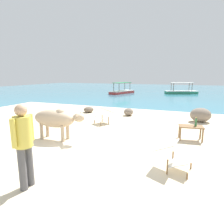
{
  "coord_description": "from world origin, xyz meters",
  "views": [
    {
      "loc": [
        2.62,
        -4.75,
        2.17
      ],
      "look_at": [
        -0.43,
        3.0,
        0.55
      ],
      "focal_mm": 30.68,
      "sensor_mm": 36.0,
      "label": 1
    }
  ],
  "objects": [
    {
      "name": "deck_chair_far",
      "position": [
        2.42,
        -0.49,
        0.42
      ],
      "size": [
        0.84,
        0.64,
        0.68
      ],
      "rotation": [
        0.0,
        0.0,
        6.14
      ],
      "color": "brown",
      "rests_on": "sand_beach"
    },
    {
      "name": "sand_beach",
      "position": [
        0.0,
        0.0,
        0.02
      ],
      "size": [
        18.0,
        14.0,
        0.04
      ],
      "primitive_type": "cube",
      "color": "beige",
      "rests_on": "ground"
    },
    {
      "name": "boat_red",
      "position": [
        -4.54,
        16.66,
        0.29
      ],
      "size": [
        2.23,
        3.85,
        1.29
      ],
      "rotation": [
        0.0,
        0.0,
        4.4
      ],
      "color": "#C63833",
      "rests_on": "water_surface"
    },
    {
      "name": "low_bench_table",
      "position": [
        2.81,
        1.89,
        0.43
      ],
      "size": [
        0.81,
        0.53,
        0.47
      ],
      "rotation": [
        0.0,
        0.0,
        0.13
      ],
      "color": "brown",
      "rests_on": "sand_beach"
    },
    {
      "name": "deck_chair_near",
      "position": [
        -0.74,
        2.85,
        0.42
      ],
      "size": [
        0.86,
        0.93,
        0.68
      ],
      "rotation": [
        0.0,
        0.0,
        4.15
      ],
      "color": "brown",
      "rests_on": "sand_beach"
    },
    {
      "name": "shore_rock_small",
      "position": [
        -0.22,
        4.86,
        0.23
      ],
      "size": [
        0.67,
        0.68,
        0.39
      ],
      "primitive_type": "ellipsoid",
      "rotation": [
        0.0,
        0.0,
        1.08
      ],
      "color": "gray",
      "rests_on": "sand_beach"
    },
    {
      "name": "cow",
      "position": [
        -1.39,
        0.3,
        0.74
      ],
      "size": [
        1.87,
        0.62,
        1.06
      ],
      "rotation": [
        0.0,
        0.0,
        0.05
      ],
      "color": "tan",
      "rests_on": "sand_beach"
    },
    {
      "name": "shore_rock_large",
      "position": [
        -2.62,
        4.87,
        0.2
      ],
      "size": [
        0.62,
        0.68,
        0.32
      ],
      "primitive_type": "ellipsoid",
      "rotation": [
        0.0,
        0.0,
        1.45
      ],
      "color": "#6B5B4C",
      "rests_on": "sand_beach"
    },
    {
      "name": "bottle",
      "position": [
        2.95,
        1.93,
        0.63
      ],
      "size": [
        0.07,
        0.07,
        0.3
      ],
      "color": "#2D6B38",
      "rests_on": "low_bench_table"
    },
    {
      "name": "boat_green",
      "position": [
        1.95,
        18.99,
        0.29
      ],
      "size": [
        3.82,
        2.58,
        1.29
      ],
      "rotation": [
        0.0,
        0.0,
        0.43
      ],
      "color": "#338E66",
      "rests_on": "water_surface"
    },
    {
      "name": "person_standing",
      "position": [
        -0.13,
        -2.22,
        0.99
      ],
      "size": [
        0.32,
        0.51,
        1.62
      ],
      "rotation": [
        0.0,
        0.0,
        0.03
      ],
      "color": "#4C4C51",
      "rests_on": "sand_beach"
    },
    {
      "name": "shore_rock_medium",
      "position": [
        3.26,
        4.73,
        0.36
      ],
      "size": [
        1.1,
        0.99,
        0.65
      ],
      "primitive_type": "ellipsoid",
      "rotation": [
        0.0,
        0.0,
        0.27
      ],
      "color": "gray",
      "rests_on": "sand_beach"
    },
    {
      "name": "water_surface",
      "position": [
        0.0,
        22.0,
        0.0
      ],
      "size": [
        60.0,
        36.0,
        0.03
      ],
      "primitive_type": "cube",
      "color": "teal",
      "rests_on": "ground"
    }
  ]
}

